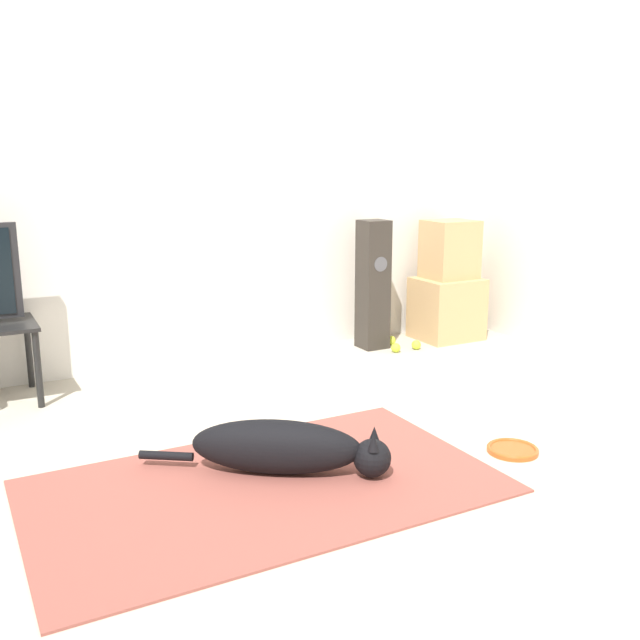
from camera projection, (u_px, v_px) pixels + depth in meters
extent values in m
plane|color=#BCB29E|center=(303.00, 496.00, 2.85)|extent=(12.00, 12.00, 0.00)
cube|color=silver|center=(146.00, 166.00, 4.37)|extent=(8.00, 0.06, 2.55)
cube|color=#934C42|center=(265.00, 486.00, 2.92)|extent=(1.88, 1.12, 0.01)
ellipsoid|color=black|center=(276.00, 447.00, 3.01)|extent=(0.71, 0.58, 0.23)
sphere|color=black|center=(373.00, 458.00, 2.98)|extent=(0.16, 0.16, 0.16)
cone|color=black|center=(374.00, 434.00, 3.00)|extent=(0.05, 0.05, 0.07)
cone|color=black|center=(373.00, 443.00, 2.92)|extent=(0.05, 0.05, 0.07)
cylinder|color=black|center=(166.00, 456.00, 3.08)|extent=(0.22, 0.17, 0.04)
cylinder|color=#DB511E|center=(513.00, 450.00, 3.27)|extent=(0.23, 0.23, 0.02)
torus|color=#DB511E|center=(513.00, 449.00, 3.27)|extent=(0.23, 0.23, 0.02)
cube|color=tan|center=(447.00, 308.00, 5.31)|extent=(0.45, 0.40, 0.45)
cube|color=tan|center=(450.00, 249.00, 5.23)|extent=(0.35, 0.31, 0.43)
cube|color=#2D2823|center=(373.00, 285.00, 5.00)|extent=(0.19, 0.19, 0.90)
cylinder|color=#4C4C51|center=(381.00, 264.00, 4.88)|extent=(0.10, 0.00, 0.10)
cylinder|color=black|center=(38.00, 370.00, 3.82)|extent=(0.04, 0.04, 0.42)
cylinder|color=black|center=(29.00, 352.00, 4.17)|extent=(0.04, 0.04, 0.42)
sphere|color=#C6E033|center=(416.00, 345.00, 5.03)|extent=(0.07, 0.07, 0.07)
sphere|color=#C6E033|center=(396.00, 348.00, 4.95)|extent=(0.07, 0.07, 0.07)
sphere|color=#C6E033|center=(391.00, 340.00, 5.15)|extent=(0.07, 0.07, 0.07)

